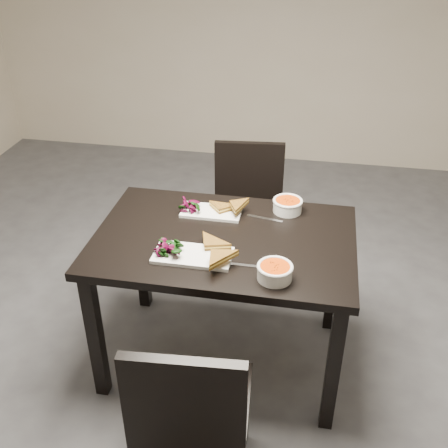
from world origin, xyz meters
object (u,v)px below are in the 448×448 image
object	(u,v)px
table	(224,255)
chair_near	(191,410)
chair_far	(248,206)
plate_near	(193,255)
plate_far	(211,212)
soup_bowl_far	(288,205)
soup_bowl_near	(275,271)

from	to	relation	value
table	chair_near	world-z (taller)	chair_near
table	chair_near	size ratio (longest dim) A/B	1.41
chair_far	plate_near	size ratio (longest dim) A/B	2.50
chair_near	plate_near	distance (m)	0.65
chair_near	plate_far	size ratio (longest dim) A/B	2.89
plate_near	soup_bowl_far	size ratio (longest dim) A/B	2.29
chair_near	plate_near	bearing A→B (deg)	97.47
chair_far	plate_near	bearing A→B (deg)	-101.93
soup_bowl_far	soup_bowl_near	bearing A→B (deg)	-90.54
chair_far	plate_far	size ratio (longest dim) A/B	2.89
table	soup_bowl_near	world-z (taller)	soup_bowl_near
table	soup_bowl_far	xyz separation A→B (m)	(0.27, 0.29, 0.14)
table	plate_near	xyz separation A→B (m)	(-0.10, -0.18, 0.11)
plate_near	plate_far	size ratio (longest dim) A/B	1.16
soup_bowl_near	soup_bowl_far	xyz separation A→B (m)	(0.01, 0.56, -0.00)
chair_far	soup_bowl_near	bearing A→B (deg)	-81.89
plate_far	soup_bowl_far	xyz separation A→B (m)	(0.37, 0.09, 0.03)
chair_near	soup_bowl_far	size ratio (longest dim) A/B	5.72
plate_far	chair_far	bearing A→B (deg)	79.93
table	soup_bowl_near	bearing A→B (deg)	-46.21
soup_bowl_near	chair_near	bearing A→B (deg)	-116.16
plate_far	soup_bowl_far	size ratio (longest dim) A/B	1.98
chair_far	soup_bowl_far	size ratio (longest dim) A/B	5.72
soup_bowl_near	plate_far	distance (m)	0.60
plate_near	chair_near	bearing A→B (deg)	-78.14
chair_near	soup_bowl_near	world-z (taller)	chair_near
soup_bowl_far	chair_near	bearing A→B (deg)	-103.18
chair_far	soup_bowl_far	bearing A→B (deg)	-67.32
table	chair_far	bearing A→B (deg)	89.88
chair_near	soup_bowl_far	xyz separation A→B (m)	(0.25, 1.06, 0.30)
soup_bowl_near	plate_far	xyz separation A→B (m)	(-0.36, 0.48, -0.03)
plate_far	chair_near	bearing A→B (deg)	-82.95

